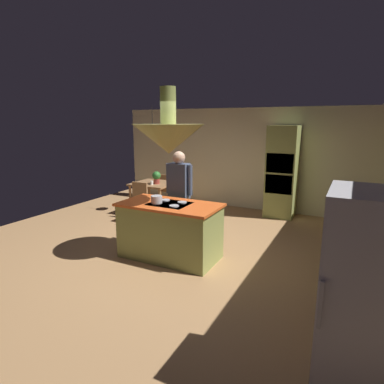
{
  "coord_description": "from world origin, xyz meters",
  "views": [
    {
      "loc": [
        2.59,
        -4.48,
        2.19
      ],
      "look_at": [
        0.1,
        0.4,
        1.0
      ],
      "focal_mm": 30.01,
      "sensor_mm": 36.0,
      "label": 1
    }
  ],
  "objects_px": {
    "dining_table": "(154,187)",
    "cooking_pot_on_cooktop": "(157,199)",
    "potted_plant_on_table": "(157,177)",
    "canister_flour": "(371,216)",
    "kitchen_island": "(170,230)",
    "canister_sugar": "(370,214)",
    "person_at_island": "(179,191)",
    "cup_on_table": "(152,183)",
    "chair_facing_island": "(137,199)",
    "refrigerator": "(371,302)",
    "microwave_on_counter": "(369,196)",
    "chair_by_back_wall": "(169,188)",
    "oven_tower": "(282,172)"
  },
  "relations": [
    {
      "from": "chair_facing_island",
      "to": "kitchen_island",
      "type": "bearing_deg",
      "value": -39.85
    },
    {
      "from": "cup_on_table",
      "to": "canister_sugar",
      "type": "distance_m",
      "value": 4.67
    },
    {
      "from": "oven_tower",
      "to": "chair_facing_island",
      "type": "height_order",
      "value": "oven_tower"
    },
    {
      "from": "canister_flour",
      "to": "canister_sugar",
      "type": "bearing_deg",
      "value": 90.0
    },
    {
      "from": "dining_table",
      "to": "cooking_pot_on_cooktop",
      "type": "relative_size",
      "value": 5.33
    },
    {
      "from": "dining_table",
      "to": "microwave_on_counter",
      "type": "xyz_separation_m",
      "value": [
        4.54,
        -0.7,
        0.4
      ]
    },
    {
      "from": "kitchen_island",
      "to": "person_at_island",
      "type": "distance_m",
      "value": 0.89
    },
    {
      "from": "refrigerator",
      "to": "person_at_island",
      "type": "bearing_deg",
      "value": 141.45
    },
    {
      "from": "cup_on_table",
      "to": "canister_flour",
      "type": "bearing_deg",
      "value": -19.45
    },
    {
      "from": "canister_flour",
      "to": "microwave_on_counter",
      "type": "height_order",
      "value": "microwave_on_counter"
    },
    {
      "from": "canister_sugar",
      "to": "microwave_on_counter",
      "type": "bearing_deg",
      "value": 90.0
    },
    {
      "from": "chair_facing_island",
      "to": "canister_sugar",
      "type": "bearing_deg",
      "value": -11.71
    },
    {
      "from": "oven_tower",
      "to": "person_at_island",
      "type": "distance_m",
      "value": 2.86
    },
    {
      "from": "oven_tower",
      "to": "chair_by_back_wall",
      "type": "relative_size",
      "value": 2.45
    },
    {
      "from": "kitchen_island",
      "to": "chair_facing_island",
      "type": "bearing_deg",
      "value": 140.15
    },
    {
      "from": "canister_sugar",
      "to": "cooking_pot_on_cooktop",
      "type": "height_order",
      "value": "canister_sugar"
    },
    {
      "from": "kitchen_island",
      "to": "cooking_pot_on_cooktop",
      "type": "relative_size",
      "value": 9.05
    },
    {
      "from": "chair_by_back_wall",
      "to": "potted_plant_on_table",
      "type": "height_order",
      "value": "potted_plant_on_table"
    },
    {
      "from": "dining_table",
      "to": "chair_facing_island",
      "type": "height_order",
      "value": "chair_facing_island"
    },
    {
      "from": "dining_table",
      "to": "potted_plant_on_table",
      "type": "height_order",
      "value": "potted_plant_on_table"
    },
    {
      "from": "chair_by_back_wall",
      "to": "potted_plant_on_table",
      "type": "distance_m",
      "value": 0.88
    },
    {
      "from": "kitchen_island",
      "to": "canister_sugar",
      "type": "bearing_deg",
      "value": 9.55
    },
    {
      "from": "kitchen_island",
      "to": "canister_sugar",
      "type": "height_order",
      "value": "canister_sugar"
    },
    {
      "from": "potted_plant_on_table",
      "to": "canister_sugar",
      "type": "xyz_separation_m",
      "value": [
        4.41,
        -1.55,
        0.07
      ]
    },
    {
      "from": "potted_plant_on_table",
      "to": "canister_flour",
      "type": "relative_size",
      "value": 1.53
    },
    {
      "from": "cup_on_table",
      "to": "dining_table",
      "type": "bearing_deg",
      "value": 111.04
    },
    {
      "from": "person_at_island",
      "to": "microwave_on_counter",
      "type": "xyz_separation_m",
      "value": [
        3.05,
        0.7,
        0.08
      ]
    },
    {
      "from": "dining_table",
      "to": "chair_by_back_wall",
      "type": "bearing_deg",
      "value": 90.0
    },
    {
      "from": "kitchen_island",
      "to": "cup_on_table",
      "type": "height_order",
      "value": "kitchen_island"
    },
    {
      "from": "chair_by_back_wall",
      "to": "microwave_on_counter",
      "type": "height_order",
      "value": "microwave_on_counter"
    },
    {
      "from": "cup_on_table",
      "to": "canister_flour",
      "type": "xyz_separation_m",
      "value": [
        4.45,
        -1.57,
        0.21
      ]
    },
    {
      "from": "refrigerator",
      "to": "canister_flour",
      "type": "distance_m",
      "value": 2.0
    },
    {
      "from": "refrigerator",
      "to": "chair_by_back_wall",
      "type": "bearing_deg",
      "value": 135.12
    },
    {
      "from": "chair_by_back_wall",
      "to": "canister_flour",
      "type": "xyz_separation_m",
      "value": [
        4.54,
        -2.48,
        0.51
      ]
    },
    {
      "from": "kitchen_island",
      "to": "potted_plant_on_table",
      "type": "height_order",
      "value": "potted_plant_on_table"
    },
    {
      "from": "refrigerator",
      "to": "canister_flour",
      "type": "height_order",
      "value": "refrigerator"
    },
    {
      "from": "chair_by_back_wall",
      "to": "canister_sugar",
      "type": "distance_m",
      "value": 5.11
    },
    {
      "from": "potted_plant_on_table",
      "to": "microwave_on_counter",
      "type": "distance_m",
      "value": 4.46
    },
    {
      "from": "dining_table",
      "to": "canister_sugar",
      "type": "relative_size",
      "value": 5.93
    },
    {
      "from": "refrigerator",
      "to": "chair_facing_island",
      "type": "height_order",
      "value": "refrigerator"
    },
    {
      "from": "refrigerator",
      "to": "potted_plant_on_table",
      "type": "distance_m",
      "value": 5.74
    },
    {
      "from": "cup_on_table",
      "to": "microwave_on_counter",
      "type": "height_order",
      "value": "microwave_on_counter"
    },
    {
      "from": "chair_facing_island",
      "to": "chair_by_back_wall",
      "type": "relative_size",
      "value": 1.0
    },
    {
      "from": "person_at_island",
      "to": "cup_on_table",
      "type": "distance_m",
      "value": 1.83
    },
    {
      "from": "kitchen_island",
      "to": "canister_flour",
      "type": "height_order",
      "value": "canister_flour"
    },
    {
      "from": "chair_facing_island",
      "to": "potted_plant_on_table",
      "type": "bearing_deg",
      "value": 78.0
    },
    {
      "from": "chair_facing_island",
      "to": "canister_flour",
      "type": "relative_size",
      "value": 4.43
    },
    {
      "from": "chair_facing_island",
      "to": "dining_table",
      "type": "bearing_deg",
      "value": 90.0
    },
    {
      "from": "kitchen_island",
      "to": "refrigerator",
      "type": "height_order",
      "value": "refrigerator"
    },
    {
      "from": "oven_tower",
      "to": "refrigerator",
      "type": "distance_m",
      "value": 5.23
    }
  ]
}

